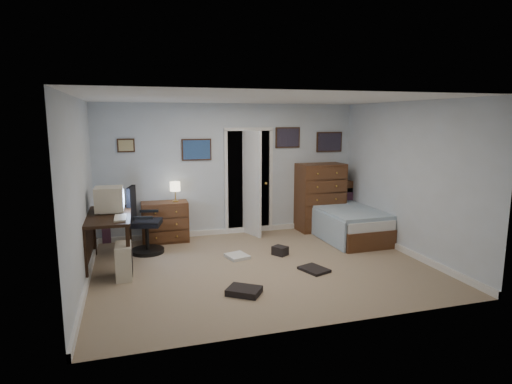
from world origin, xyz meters
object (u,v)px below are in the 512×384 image
low_dresser (165,222)px  computer_desk (102,227)px  tall_dresser (320,197)px  bed (344,222)px  office_chair (143,228)px

low_dresser → computer_desk: bearing=-131.1°
computer_desk → low_dresser: bearing=48.8°
tall_dresser → bed: tall_dresser is taller
office_chair → tall_dresser: size_ratio=0.84×
computer_desk → office_chair: bearing=42.9°
office_chair → bed: bearing=12.1°
computer_desk → tall_dresser: (4.07, 1.09, 0.05)m
tall_dresser → bed: (0.21, -0.64, -0.38)m
computer_desk → bed: computer_desk is taller
low_dresser → bed: size_ratio=0.43×
office_chair → low_dresser: (0.41, 0.57, -0.07)m
bed → low_dresser: bearing=167.3°
office_chair → bed: office_chair is taller
computer_desk → bed: (4.28, 0.45, -0.33)m
tall_dresser → computer_desk: bearing=-167.3°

